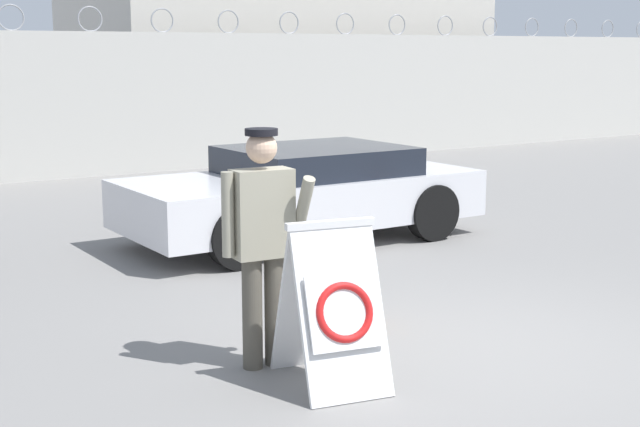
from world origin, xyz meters
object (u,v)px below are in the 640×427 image
barricade_sign (333,304)px  traffic_cone_mid (350,289)px  parked_car_rear_sedan (304,192)px  security_guard (263,236)px

barricade_sign → traffic_cone_mid: bearing=61.3°
barricade_sign → parked_car_rear_sedan: bearing=71.6°
security_guard → traffic_cone_mid: 1.39m
traffic_cone_mid → parked_car_rear_sedan: size_ratio=0.15×
security_guard → barricade_sign: bearing=-64.0°
security_guard → parked_car_rear_sedan: (2.61, 3.69, -0.39)m
barricade_sign → parked_car_rear_sedan: (2.38, 4.28, 0.02)m
traffic_cone_mid → parked_car_rear_sedan: bearing=64.9°
parked_car_rear_sedan → security_guard: bearing=54.0°
barricade_sign → security_guard: size_ratio=0.66×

